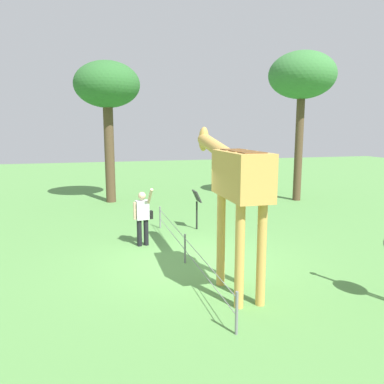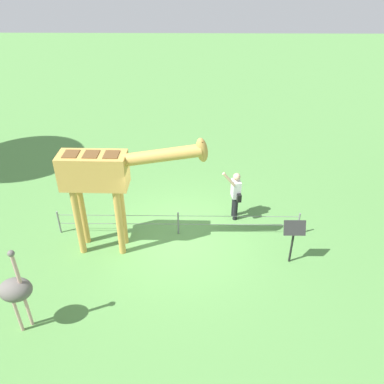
{
  "view_description": "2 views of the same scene",
  "coord_description": "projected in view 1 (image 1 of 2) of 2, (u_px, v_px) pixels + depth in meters",
  "views": [
    {
      "loc": [
        -8.92,
        2.38,
        3.38
      ],
      "look_at": [
        0.56,
        -0.17,
        1.71
      ],
      "focal_mm": 35.57,
      "sensor_mm": 36.0,
      "label": 1
    },
    {
      "loc": [
        0.52,
        -9.16,
        7.38
      ],
      "look_at": [
        0.41,
        -0.53,
        1.9
      ],
      "focal_mm": 37.29,
      "sensor_mm": 36.0,
      "label": 2
    }
  ],
  "objects": [
    {
      "name": "wire_fence",
      "position": [
        185.0,
        247.0,
        9.56
      ],
      "size": [
        7.05,
        0.05,
        0.75
      ],
      "color": "slate",
      "rests_on": "ground_plane"
    },
    {
      "name": "giraffe",
      "position": [
        236.0,
        180.0,
        7.73
      ],
      "size": [
        3.76,
        0.73,
        3.42
      ],
      "color": "gold",
      "rests_on": "ground_plane"
    },
    {
      "name": "info_sign",
      "position": [
        197.0,
        201.0,
        12.68
      ],
      "size": [
        0.56,
        0.21,
        1.32
      ],
      "color": "black",
      "rests_on": "ground_plane"
    },
    {
      "name": "tree_northeast",
      "position": [
        107.0,
        88.0,
        16.7
      ],
      "size": [
        2.89,
        2.89,
        6.27
      ],
      "color": "brown",
      "rests_on": "ground_plane"
    },
    {
      "name": "ground_plane",
      "position": [
        191.0,
        262.0,
        9.67
      ],
      "size": [
        60.0,
        60.0,
        0.0
      ],
      "primitive_type": "plane",
      "color": "#568E47"
    },
    {
      "name": "visitor",
      "position": [
        143.0,
        215.0,
        10.89
      ],
      "size": [
        0.61,
        0.58,
        1.73
      ],
      "color": "black",
      "rests_on": "ground_plane"
    },
    {
      "name": "tree_east",
      "position": [
        302.0,
        78.0,
        17.05
      ],
      "size": [
        3.01,
        3.01,
        6.76
      ],
      "color": "brown",
      "rests_on": "ground_plane"
    }
  ]
}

